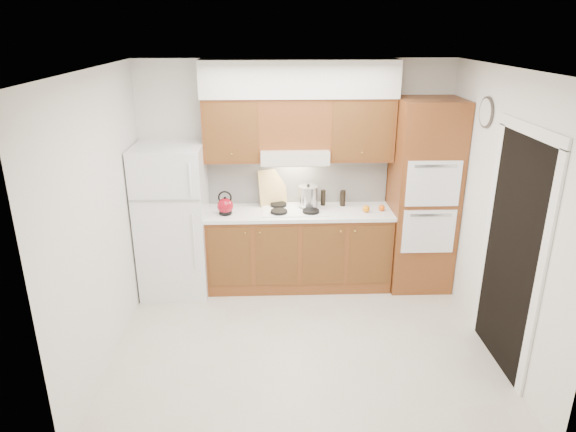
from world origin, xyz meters
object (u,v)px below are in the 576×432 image
object	(u,v)px
oven_cabinet	(422,196)
kettle	(225,206)
stock_pot	(308,196)
fridge	(173,220)

from	to	relation	value
oven_cabinet	kettle	world-z (taller)	oven_cabinet
stock_pot	fridge	bearing A→B (deg)	-175.15
fridge	kettle	world-z (taller)	fridge
kettle	stock_pot	distance (m)	0.96
stock_pot	kettle	bearing A→B (deg)	-169.34
oven_cabinet	kettle	bearing A→B (deg)	-177.92
fridge	stock_pot	distance (m)	1.56
fridge	oven_cabinet	distance (m)	2.86
kettle	oven_cabinet	bearing A→B (deg)	-2.86
fridge	kettle	size ratio (longest dim) A/B	9.55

